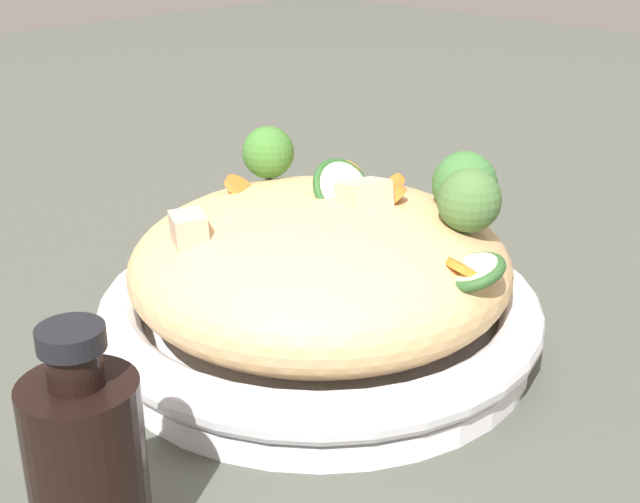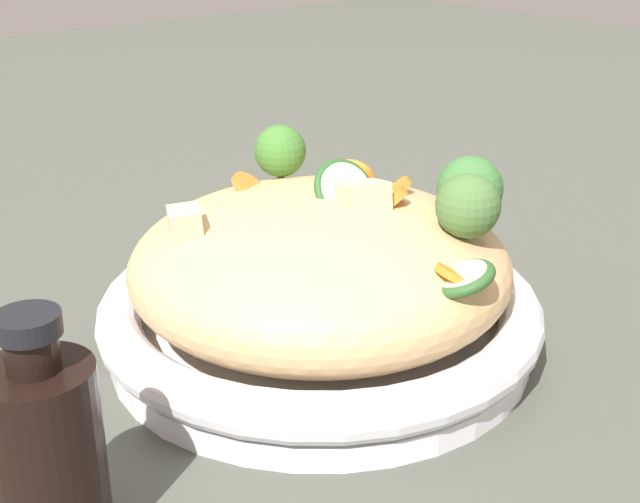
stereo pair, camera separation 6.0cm
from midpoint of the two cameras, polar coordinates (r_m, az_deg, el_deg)
ground_plane at (r=0.63m, az=2.73°, el=-6.30°), size 3.00×3.00×0.00m
serving_bowl at (r=0.62m, az=2.77°, el=-4.33°), size 0.31×0.31×0.05m
noodle_heap at (r=0.60m, az=2.84°, el=-0.88°), size 0.26×0.26×0.10m
broccoli_florets at (r=0.60m, az=8.95°, el=4.30°), size 0.21×0.11×0.06m
carrot_coins at (r=0.62m, az=5.54°, el=3.68°), size 0.21×0.12×0.04m
zucchini_slices at (r=0.56m, az=7.90°, el=1.47°), size 0.17×0.06×0.05m
chicken_chunks at (r=0.57m, az=0.80°, el=2.65°), size 0.09×0.14×0.04m
soy_sauce_bottle at (r=0.44m, az=-13.69°, el=-12.87°), size 0.06×0.06×0.13m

